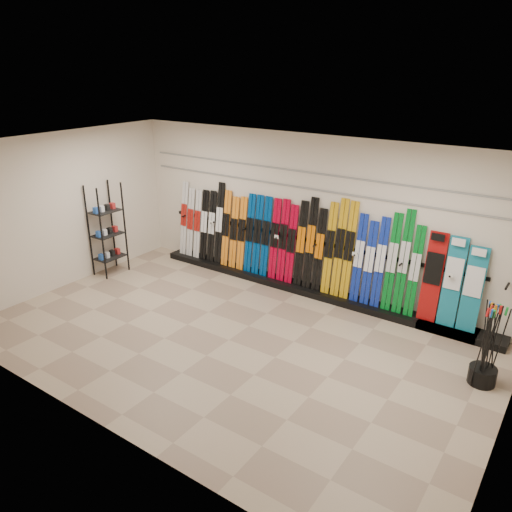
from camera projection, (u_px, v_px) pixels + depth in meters
The scene contains 12 objects.
floor at pixel (229, 340), 8.04m from camera, with size 8.00×8.00×0.00m, color gray.
back_wall at pixel (308, 214), 9.41m from camera, with size 8.00×8.00×0.00m, color beige.
left_wall at pixel (63, 211), 9.62m from camera, with size 5.00×5.00×0.00m, color beige.
ceiling at pixel (225, 153), 6.95m from camera, with size 8.00×8.00×0.00m, color silver.
ski_rack_base at pixel (310, 290), 9.65m from camera, with size 8.00×0.40×0.12m, color black.
skis at pixel (285, 241), 9.71m from camera, with size 5.37×0.27×1.81m.
snowboards at pixel (452, 283), 8.06m from camera, with size 0.94×0.23×1.51m.
accessory_rack at pixel (107, 229), 10.28m from camera, with size 0.40×0.60×1.92m, color black.
pole_bin at pixel (482, 375), 6.93m from camera, with size 0.38×0.38×0.25m, color black.
ski_poles at pixel (488, 345), 6.75m from camera, with size 0.33×0.37×1.18m.
slatwall_rail_0 at pixel (309, 189), 9.21m from camera, with size 7.60×0.02×0.03m, color gray.
slatwall_rail_1 at pixel (309, 173), 9.10m from camera, with size 7.60×0.02×0.03m, color gray.
Camera 1 is at (4.35, -5.50, 4.19)m, focal length 35.00 mm.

